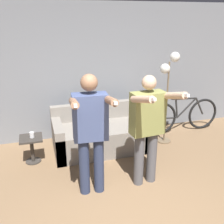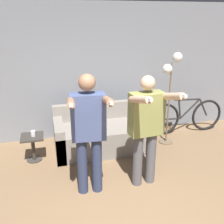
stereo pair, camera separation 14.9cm
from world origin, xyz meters
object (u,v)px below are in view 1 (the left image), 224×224
(person_left, at_px, (91,128))
(cup, at_px, (32,135))
(person_right, at_px, (148,124))
(floor_lamp, at_px, (169,75))
(cat, at_px, (91,100))
(couch, at_px, (100,135))
(bicycle, at_px, (182,115))
(side_table, at_px, (32,145))

(person_left, bearing_deg, cup, 129.55)
(person_left, relative_size, person_right, 1.04)
(person_left, relative_size, cup, 17.97)
(floor_lamp, bearing_deg, person_right, -128.16)
(person_right, bearing_deg, person_left, 175.42)
(person_right, xyz_separation_m, cat, (-0.45, 1.58, -0.08))
(couch, bearing_deg, bicycle, 8.15)
(couch, relative_size, floor_lamp, 0.98)
(person_left, height_order, cat, person_left)
(cat, relative_size, cup, 5.42)
(cup, bearing_deg, person_right, -34.97)
(floor_lamp, height_order, side_table, floor_lamp)
(cup, relative_size, bicycle, 0.06)
(cup, bearing_deg, floor_lamp, 1.80)
(cat, xyz_separation_m, cup, (-1.10, -0.49, -0.36))
(bicycle, bearing_deg, couch, -171.85)
(side_table, bearing_deg, person_left, -54.41)
(couch, bearing_deg, person_right, -73.65)
(floor_lamp, xyz_separation_m, side_table, (-2.50, -0.07, -1.00))
(floor_lamp, distance_m, bicycle, 1.17)
(bicycle, bearing_deg, person_left, -146.69)
(floor_lamp, bearing_deg, person_left, -145.74)
(couch, distance_m, person_left, 1.49)
(cat, bearing_deg, side_table, -156.59)
(couch, bearing_deg, side_table, -173.31)
(bicycle, bearing_deg, floor_lamp, -149.65)
(couch, height_order, cup, couch)
(person_left, xyz_separation_m, person_right, (0.80, -0.00, -0.04))
(couch, height_order, bicycle, couch)
(couch, xyz_separation_m, cat, (-0.09, 0.35, 0.58))
(person_left, height_order, cup, person_left)
(person_left, xyz_separation_m, floor_lamp, (1.71, 1.17, 0.35))
(bicycle, bearing_deg, cat, 177.66)
(couch, relative_size, person_left, 1.02)
(person_left, height_order, person_right, person_left)
(person_left, bearing_deg, couch, 75.31)
(cat, bearing_deg, person_left, -102.24)
(person_right, distance_m, side_table, 2.02)
(couch, distance_m, bicycle, 1.88)
(person_left, relative_size, side_table, 3.71)
(couch, bearing_deg, floor_lamp, -3.15)
(couch, bearing_deg, person_left, -109.29)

